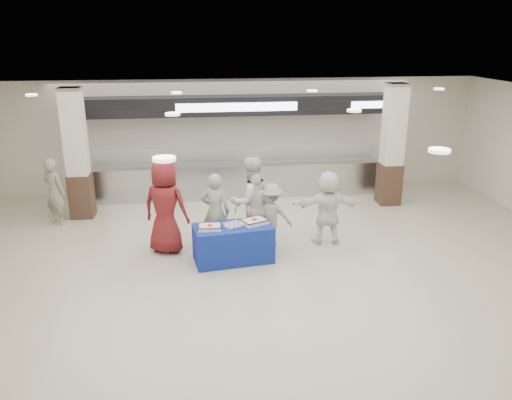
{
  "coord_description": "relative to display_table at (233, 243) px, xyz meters",
  "views": [
    {
      "loc": [
        -1.21,
        -8.08,
        4.4
      ],
      "look_at": [
        0.05,
        1.6,
        1.12
      ],
      "focal_mm": 35.0,
      "sensor_mm": 36.0,
      "label": 1
    }
  ],
  "objects": [
    {
      "name": "display_table",
      "position": [
        0.0,
        0.0,
        0.0
      ],
      "size": [
        1.64,
        0.99,
        0.75
      ],
      "primitive_type": "cube",
      "rotation": [
        0.0,
        0.0,
        0.14
      ],
      "color": "navy",
      "rests_on": "ground"
    },
    {
      "name": "chef_tall",
      "position": [
        0.45,
        0.83,
        0.6
      ],
      "size": [
        1.14,
        1.02,
        1.95
      ],
      "primitive_type": "imported",
      "rotation": [
        0.0,
        0.0,
        3.5
      ],
      "color": "silver",
      "rests_on": "ground"
    },
    {
      "name": "ground",
      "position": [
        0.47,
        -1.14,
        -0.38
      ],
      "size": [
        14.0,
        14.0,
        0.0
      ],
      "primitive_type": "plane",
      "color": "beige",
      "rests_on": "ground"
    },
    {
      "name": "serving_line",
      "position": [
        0.47,
        4.25,
        0.78
      ],
      "size": [
        8.7,
        0.85,
        2.8
      ],
      "color": "#B4B8BC",
      "rests_on": "ground"
    },
    {
      "name": "sheet_cake_left",
      "position": [
        -0.46,
        -0.1,
        0.42
      ],
      "size": [
        0.47,
        0.38,
        0.09
      ],
      "color": "white",
      "rests_on": "display_table"
    },
    {
      "name": "chef_short",
      "position": [
        0.56,
        0.64,
        0.44
      ],
      "size": [
        1.02,
        0.63,
        1.63
      ],
      "primitive_type": "imported",
      "rotation": [
        0.0,
        0.0,
        2.88
      ],
      "color": "silver",
      "rests_on": "ground"
    },
    {
      "name": "soldier_b",
      "position": [
        0.87,
        0.64,
        0.33
      ],
      "size": [
        1.02,
        0.76,
        1.41
      ],
      "primitive_type": "imported",
      "rotation": [
        0.0,
        0.0,
        2.86
      ],
      "color": "gray",
      "rests_on": "ground"
    },
    {
      "name": "sheet_cake_right",
      "position": [
        0.44,
        0.09,
        0.43
      ],
      "size": [
        0.6,
        0.55,
        0.1
      ],
      "color": "white",
      "rests_on": "display_table"
    },
    {
      "name": "civilian_white",
      "position": [
        2.11,
        0.64,
        0.44
      ],
      "size": [
        1.54,
        0.57,
        1.63
      ],
      "primitive_type": "imported",
      "rotation": [
        0.0,
        0.0,
        3.08
      ],
      "color": "white",
      "rests_on": "ground"
    },
    {
      "name": "soldier_bg",
      "position": [
        -4.04,
        2.63,
        0.44
      ],
      "size": [
        0.71,
        0.66,
        1.62
      ],
      "primitive_type": "imported",
      "rotation": [
        0.0,
        0.0,
        2.52
      ],
      "color": "gray",
      "rests_on": "ground"
    },
    {
      "name": "civilian_maroon",
      "position": [
        -1.34,
        0.64,
        0.61
      ],
      "size": [
        1.13,
        0.94,
        1.97
      ],
      "primitive_type": "imported",
      "rotation": [
        0.0,
        0.0,
        2.76
      ],
      "color": "maroon",
      "rests_on": "ground"
    },
    {
      "name": "column_left",
      "position": [
        -3.53,
        3.06,
        1.15
      ],
      "size": [
        0.55,
        0.55,
        3.2
      ],
      "color": "#372319",
      "rests_on": "ground"
    },
    {
      "name": "cupcake_tray",
      "position": [
        0.01,
        -0.01,
        0.4
      ],
      "size": [
        0.43,
        0.39,
        0.06
      ],
      "color": "silver",
      "rests_on": "display_table"
    },
    {
      "name": "soldier_a",
      "position": [
        -0.31,
        0.64,
        0.46
      ],
      "size": [
        0.7,
        0.56,
        1.67
      ],
      "primitive_type": "imported",
      "rotation": [
        0.0,
        0.0,
        2.85
      ],
      "color": "gray",
      "rests_on": "ground"
    },
    {
      "name": "column_right",
      "position": [
        4.47,
        3.06,
        1.15
      ],
      "size": [
        0.55,
        0.55,
        3.2
      ],
      "color": "#372319",
      "rests_on": "ground"
    }
  ]
}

